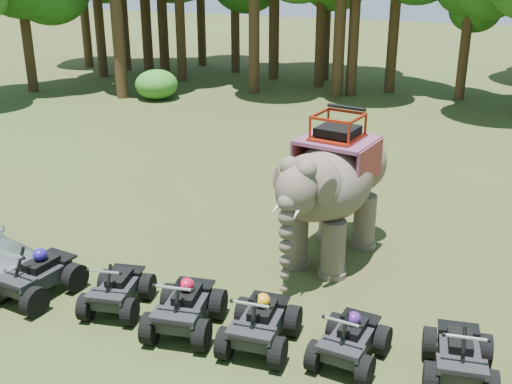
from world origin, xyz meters
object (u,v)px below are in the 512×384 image
atv_4 (350,334)px  atv_2 (185,301)px  atv_0 (36,269)px  atv_5 (460,348)px  elephant (334,187)px  atv_3 (260,317)px  atv_1 (117,283)px

atv_4 → atv_2: bearing=-170.8°
atv_0 → atv_5: size_ratio=1.07×
elephant → atv_5: size_ratio=2.61×
atv_2 → atv_4: size_ratio=1.11×
elephant → atv_4: (1.41, -4.22, -1.29)m
atv_5 → atv_0: bearing=174.7°
atv_2 → atv_3: 1.65m
atv_2 → elephant: bearing=57.6°
atv_1 → atv_5: 7.18m
elephant → atv_2: bearing=-103.4°
atv_4 → atv_5: (1.99, 0.19, 0.03)m
atv_5 → atv_2: bearing=176.4°
elephant → atv_3: elephant is taller
elephant → atv_1: bearing=-121.2°
elephant → atv_4: size_ratio=2.72×
atv_0 → atv_4: (7.17, 0.02, -0.07)m
atv_1 → atv_3: 3.41m
elephant → atv_4: 4.63m
elephant → atv_0: size_ratio=2.43×
atv_0 → atv_4: size_ratio=1.12×
atv_3 → atv_5: atv_3 is taller
atv_2 → atv_0: bearing=171.5°
elephant → atv_2: elephant is taller
atv_3 → atv_0: bearing=176.7°
elephant → atv_1: elephant is taller
atv_0 → atv_1: bearing=14.0°
atv_5 → atv_1: bearing=173.7°
elephant → atv_3: 4.51m
elephant → atv_2: (-2.02, -4.32, -1.22)m
atv_0 → atv_5: (9.16, 0.21, -0.05)m
atv_0 → atv_2: atv_0 is taller
atv_1 → atv_3: (3.41, -0.25, 0.05)m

